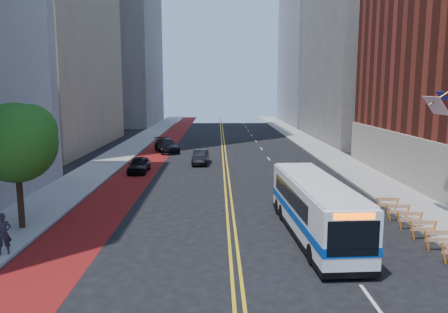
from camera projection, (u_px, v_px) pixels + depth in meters
ground at (236, 276)px, 17.77m from camera, size 160.00×160.00×0.00m
sidewalk_left at (114, 158)px, 47.23m from camera, size 4.00×140.00×0.15m
sidewalk_right at (334, 158)px, 47.57m from camera, size 4.00×140.00×0.15m
bus_lane_paint at (150, 159)px, 47.29m from camera, size 3.60×140.00×0.01m
center_line_inner at (223, 159)px, 47.41m from camera, size 0.14×140.00×0.01m
center_line_outer at (226, 159)px, 47.41m from camera, size 0.14×140.00×0.01m
lane_dashes at (261, 149)px, 55.38m from camera, size 0.14×98.20×0.01m
midrise_right_near at (383, 1)px, 62.44m from camera, size 18.00×26.00×40.00m
construction_barriers at (431, 232)px, 21.19m from camera, size 1.42×10.91×1.00m
street_tree at (17, 140)px, 22.82m from camera, size 4.20×4.20×6.70m
transit_bus at (315, 207)px, 22.35m from camera, size 2.92×10.97×2.99m
car_a at (139, 165)px, 39.65m from camera, size 1.69×4.15×1.41m
car_b at (201, 157)px, 44.04m from camera, size 1.64×4.30×1.40m
car_c at (167, 146)px, 52.27m from camera, size 3.90×5.93×1.60m
pedestrian at (3, 234)px, 19.59m from camera, size 0.81×0.68×1.89m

